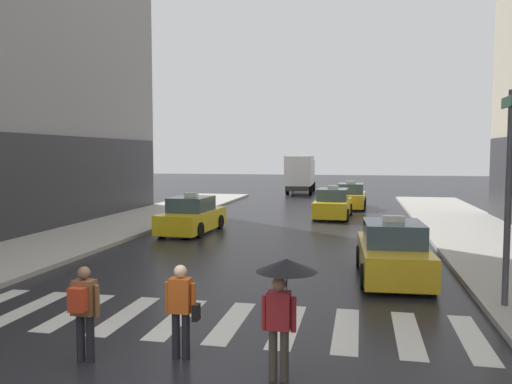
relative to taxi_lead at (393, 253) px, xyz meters
name	(u,v)px	position (x,y,z in m)	size (l,w,h in m)	color
ground_plane	(147,380)	(-4.18, -7.73, -0.72)	(160.00, 160.00, 0.00)	black
crosswalk_markings	(204,320)	(-4.18, -4.73, -0.72)	(11.30, 2.80, 0.01)	silver
taxi_lead	(393,253)	(0.00, 0.00, 0.00)	(2.08, 4.61, 1.80)	gold
taxi_second	(192,217)	(-8.38, 7.03, 0.00)	(2.11, 4.62, 1.80)	yellow
taxi_third	(333,205)	(-2.43, 13.83, 0.00)	(2.08, 4.61, 1.80)	yellow
taxi_fourth	(351,197)	(-1.56, 19.11, 0.00)	(2.03, 4.59, 1.80)	gold
box_truck	(301,173)	(-6.21, 30.88, 1.13)	(2.45, 7.60, 3.35)	#2D2D2D
pedestrian_with_umbrella	(284,286)	(-2.07, -7.32, 0.79)	(0.96, 0.96, 1.94)	#473D33
pedestrian_with_backpack	(84,307)	(-5.50, -7.29, 0.25)	(0.55, 0.43, 1.65)	black
pedestrian_with_handbag	(181,306)	(-3.93, -6.81, 0.21)	(0.61, 0.24, 1.65)	black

